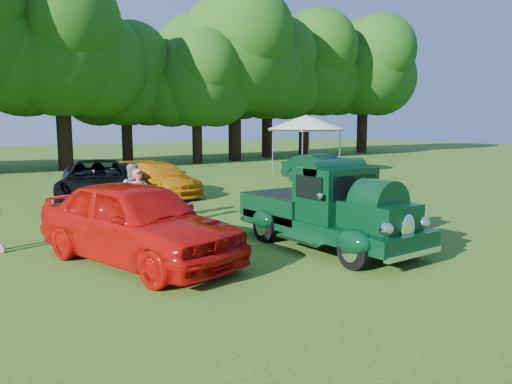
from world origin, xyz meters
TOP-DOWN VIEW (x-y plane):
  - ground at (0.00, 0.00)m, footprint 120.00×120.00m
  - hero_pickup at (0.50, -0.04)m, footprint 2.23×4.79m
  - red_convertible at (-3.53, 1.34)m, footprint 3.17×5.33m
  - back_car_black at (-1.71, 9.16)m, footprint 4.30×6.14m
  - back_car_orange at (0.95, 9.83)m, footprint 2.08×4.59m
  - back_car_blue at (8.36, 7.15)m, footprint 3.65×4.36m
  - back_car_green at (8.98, 9.08)m, footprint 1.83×4.23m
  - spectator_pink at (-2.19, 4.38)m, footprint 0.60×0.40m
  - spectator_grey at (-2.02, 5.13)m, footprint 0.98×0.85m
  - canopy_tent at (11.53, 13.09)m, footprint 4.55×4.55m
  - tree_line at (2.22, 24.24)m, footprint 66.22×11.08m

SIDE VIEW (x-z plane):
  - ground at x=0.00m, z-range 0.00..0.00m
  - back_car_orange at x=0.95m, z-range 0.00..1.30m
  - back_car_green at x=8.98m, z-range 0.00..1.35m
  - back_car_blue at x=8.36m, z-range 0.00..1.41m
  - back_car_black at x=-1.71m, z-range 0.00..1.56m
  - hero_pickup at x=0.50m, z-range -0.12..1.75m
  - spectator_pink at x=-2.19m, z-range 0.00..1.63m
  - red_convertible at x=-3.53m, z-range 0.00..1.70m
  - spectator_grey at x=-2.02m, z-range 0.00..1.72m
  - canopy_tent at x=11.53m, z-range 1.21..4.51m
  - tree_line at x=2.22m, z-range 0.98..13.45m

